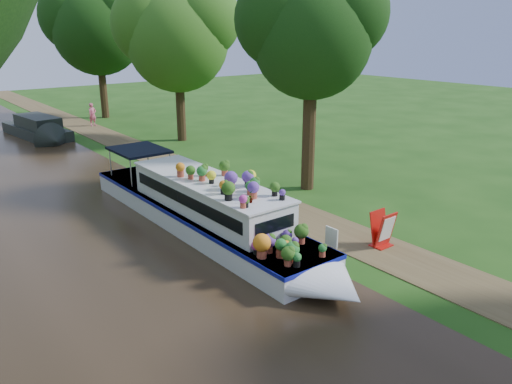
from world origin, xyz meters
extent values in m
plane|color=#1A4310|center=(0.00, 0.00, 0.00)|extent=(100.00, 100.00, 0.00)
cube|color=black|center=(-6.00, 0.00, 0.01)|extent=(10.00, 100.00, 0.02)
cube|color=brown|center=(1.20, 0.00, 0.01)|extent=(2.20, 100.00, 0.03)
cube|color=silver|center=(-2.25, 2.30, 0.40)|extent=(2.20, 12.00, 0.75)
cube|color=navy|center=(-2.25, 2.30, 0.71)|extent=(2.24, 12.04, 0.12)
cube|color=silver|center=(-2.25, 1.50, 1.29)|extent=(1.80, 7.00, 1.05)
cube|color=silver|center=(-2.25, 1.50, 1.85)|extent=(1.90, 7.10, 0.06)
cube|color=black|center=(-1.34, 1.50, 1.37)|extent=(0.03, 6.40, 0.38)
cube|color=black|center=(-3.16, 1.50, 1.37)|extent=(0.03, 6.40, 0.38)
cube|color=black|center=(-2.25, 6.60, 1.92)|extent=(1.90, 2.40, 0.10)
cube|color=white|center=(-1.10, -3.10, 1.07)|extent=(0.04, 0.45, 0.55)
imported|color=#244F15|center=(-2.52, -1.25, 2.08)|extent=(0.24, 0.19, 0.40)
imported|color=#244F15|center=(-2.09, 0.45, 2.08)|extent=(0.31, 0.31, 0.40)
cylinder|color=black|center=(3.80, 3.00, 2.27)|extent=(0.56, 0.56, 4.55)
sphere|color=black|center=(3.80, 3.00, 6.23)|extent=(4.80, 4.80, 4.80)
sphere|color=black|center=(4.76, 2.28, 7.19)|extent=(3.60, 3.60, 3.60)
sphere|color=black|center=(2.96, 3.84, 6.95)|extent=(3.84, 3.84, 3.84)
cylinder|color=black|center=(4.50, 15.00, 1.92)|extent=(0.56, 0.56, 3.85)
sphere|color=#244F15|center=(4.50, 15.00, 5.95)|extent=(6.00, 6.00, 6.00)
sphere|color=#244F15|center=(5.70, 14.10, 7.15)|extent=(4.50, 4.50, 4.50)
sphere|color=#244F15|center=(3.45, 16.05, 6.85)|extent=(4.80, 4.80, 4.80)
cylinder|color=black|center=(4.00, 26.00, 2.10)|extent=(0.56, 0.56, 4.20)
sphere|color=black|center=(4.00, 26.00, 6.51)|extent=(6.60, 6.60, 6.60)
sphere|color=black|center=(5.32, 25.01, 7.83)|extent=(4.95, 4.95, 4.95)
sphere|color=black|center=(2.85, 27.16, 7.50)|extent=(5.28, 5.28, 5.28)
cube|color=black|center=(-2.32, 21.68, 0.34)|extent=(2.78, 6.60, 0.64)
cube|color=black|center=(-2.32, 21.15, 1.03)|extent=(2.04, 3.90, 0.75)
cube|color=#B4130C|center=(1.43, -2.90, 0.05)|extent=(0.64, 0.52, 0.03)
cube|color=#B4130C|center=(1.43, -3.03, 0.60)|extent=(0.71, 0.29, 1.13)
cube|color=#B4130C|center=(1.43, -2.76, 0.60)|extent=(0.71, 0.29, 1.13)
cube|color=white|center=(1.43, -3.08, 0.66)|extent=(0.55, 0.19, 0.79)
imported|color=#CD546A|center=(1.89, 23.03, 0.84)|extent=(0.67, 0.53, 1.61)
imported|color=#235B1B|center=(0.05, 2.75, 0.20)|extent=(0.44, 0.41, 0.40)
camera|label=1|loc=(-10.66, -11.92, 6.59)|focal=35.00mm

